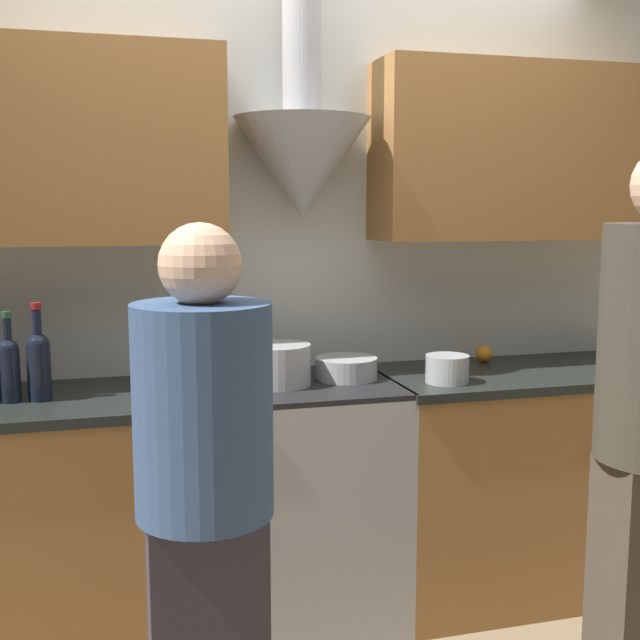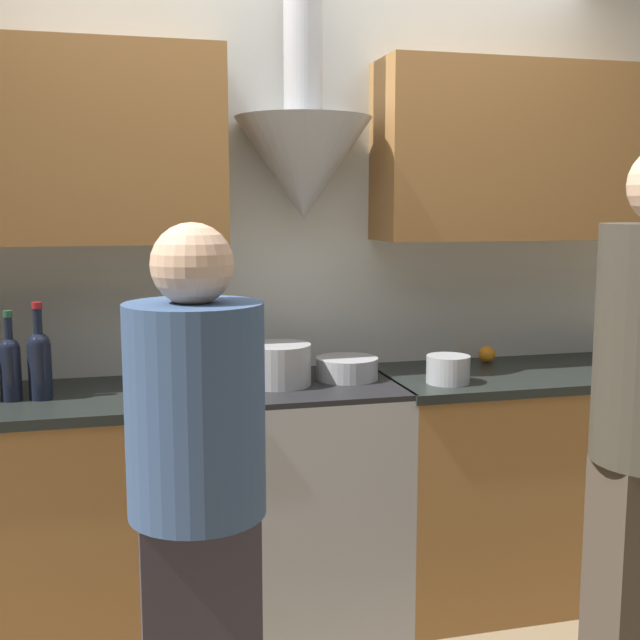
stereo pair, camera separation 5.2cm
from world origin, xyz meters
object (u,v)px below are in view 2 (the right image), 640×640
object	(u,v)px
saucepan	(448,369)
mixing_bowl	(347,368)
stock_pot	(278,364)
stove_range	(313,499)
wine_bottle_7	(40,361)
orange_fruit	(487,354)
wine_bottle_6	(10,365)
person_foreground_left	(198,516)

from	to	relation	value
saucepan	mixing_bowl	bearing A→B (deg)	154.87
stock_pot	stove_range	bearing A→B (deg)	4.90
stock_pot	saucepan	world-z (taller)	stock_pot
stove_range	saucepan	xyz separation A→B (m)	(0.48, -0.14, 0.51)
saucepan	wine_bottle_7	bearing A→B (deg)	175.59
orange_fruit	saucepan	size ratio (longest dim) A/B	0.43
wine_bottle_7	mixing_bowl	size ratio (longest dim) A/B	1.41
stove_range	mixing_bowl	bearing A→B (deg)	8.97
wine_bottle_7	orange_fruit	world-z (taller)	wine_bottle_7
stove_range	wine_bottle_7	size ratio (longest dim) A/B	2.77
stock_pot	wine_bottle_6	bearing A→B (deg)	-179.18
orange_fruit	saucepan	xyz separation A→B (m)	(-0.32, -0.33, 0.02)
wine_bottle_7	stock_pot	world-z (taller)	wine_bottle_7
wine_bottle_7	orange_fruit	xyz separation A→B (m)	(1.77, 0.22, -0.10)
stock_pot	mixing_bowl	bearing A→B (deg)	6.94
person_foreground_left	orange_fruit	bearing A→B (deg)	42.23
wine_bottle_6	saucepan	size ratio (longest dim) A/B	1.89
orange_fruit	saucepan	bearing A→B (deg)	-134.09
stove_range	wine_bottle_6	world-z (taller)	wine_bottle_6
wine_bottle_6	wine_bottle_7	distance (m)	0.10
mixing_bowl	orange_fruit	size ratio (longest dim) A/B	3.38
stock_pot	mixing_bowl	xyz separation A→B (m)	(0.28, 0.03, -0.03)
saucepan	person_foreground_left	distance (m)	1.36
wine_bottle_7	stock_pot	bearing A→B (deg)	1.14
wine_bottle_7	person_foreground_left	bearing A→B (deg)	-66.63
stove_range	mixing_bowl	size ratio (longest dim) A/B	3.90
stove_range	wine_bottle_6	xyz separation A→B (m)	(-1.06, -0.03, 0.58)
orange_fruit	mixing_bowl	bearing A→B (deg)	-165.90
mixing_bowl	orange_fruit	bearing A→B (deg)	14.10
stove_range	stock_pot	xyz separation A→B (m)	(-0.14, -0.01, 0.54)
stove_range	mixing_bowl	world-z (taller)	mixing_bowl
stove_range	orange_fruit	distance (m)	0.96
wine_bottle_6	stock_pot	bearing A→B (deg)	0.82
saucepan	person_foreground_left	size ratio (longest dim) A/B	0.11
stock_pot	orange_fruit	distance (m)	0.96
mixing_bowl	orange_fruit	distance (m)	0.69
wine_bottle_6	orange_fruit	xyz separation A→B (m)	(1.87, 0.21, -0.09)
mixing_bowl	person_foreground_left	distance (m)	1.25
stove_range	mixing_bowl	distance (m)	0.52
orange_fruit	person_foreground_left	xyz separation A→B (m)	(-1.34, -1.22, -0.11)
person_foreground_left	saucepan	bearing A→B (deg)	40.98
stove_range	person_foreground_left	distance (m)	1.22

